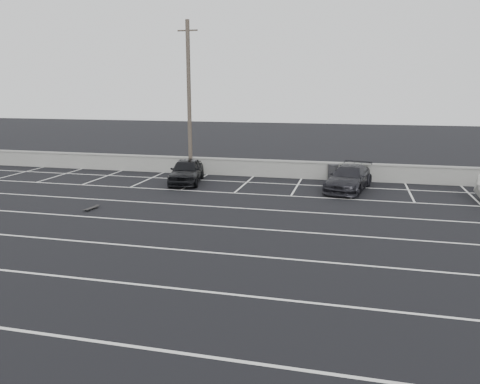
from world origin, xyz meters
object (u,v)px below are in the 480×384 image
(trash_bin, at_px, (333,172))
(car_left, at_px, (186,171))
(car_right, at_px, (349,178))
(skateboard, at_px, (91,208))
(utility_pole, at_px, (189,99))

(trash_bin, bearing_deg, car_left, -162.40)
(car_right, bearing_deg, car_left, -166.45)
(car_right, distance_m, trash_bin, 2.61)
(car_left, bearing_deg, car_right, -9.51)
(car_left, xyz_separation_m, car_right, (9.20, 0.19, -0.04))
(skateboard, bearing_deg, car_left, 82.19)
(car_left, xyz_separation_m, trash_bin, (8.25, 2.62, -0.20))
(utility_pole, height_order, trash_bin, utility_pole)
(car_left, height_order, trash_bin, car_left)
(car_left, relative_size, utility_pole, 0.45)
(trash_bin, bearing_deg, car_right, -68.85)
(car_right, distance_m, utility_pole, 10.74)
(car_right, xyz_separation_m, utility_pole, (-9.73, 2.03, 4.07))
(car_right, distance_m, skateboard, 13.32)
(car_left, bearing_deg, utility_pole, 92.91)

